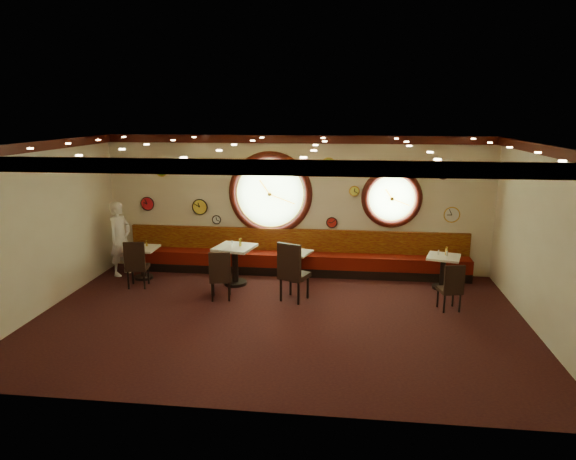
# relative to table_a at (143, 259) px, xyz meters

# --- Properties ---
(floor) EXTENTS (9.00, 6.00, 0.00)m
(floor) POSITION_rel_table_a_xyz_m (3.39, -1.96, -0.46)
(floor) COLOR black
(floor) RESTS_ON ground
(ceiling) EXTENTS (9.00, 6.00, 0.02)m
(ceiling) POSITION_rel_table_a_xyz_m (3.39, -1.96, 2.74)
(ceiling) COLOR #B37D32
(ceiling) RESTS_ON wall_back
(wall_back) EXTENTS (9.00, 0.02, 3.20)m
(wall_back) POSITION_rel_table_a_xyz_m (3.39, 1.04, 1.14)
(wall_back) COLOR beige
(wall_back) RESTS_ON floor
(wall_front) EXTENTS (9.00, 0.02, 3.20)m
(wall_front) POSITION_rel_table_a_xyz_m (3.39, -4.96, 1.14)
(wall_front) COLOR beige
(wall_front) RESTS_ON floor
(wall_left) EXTENTS (0.02, 6.00, 3.20)m
(wall_left) POSITION_rel_table_a_xyz_m (-1.11, -1.96, 1.14)
(wall_left) COLOR beige
(wall_left) RESTS_ON floor
(wall_right) EXTENTS (0.02, 6.00, 3.20)m
(wall_right) POSITION_rel_table_a_xyz_m (7.89, -1.96, 1.14)
(wall_right) COLOR beige
(wall_right) RESTS_ON floor
(molding_back) EXTENTS (9.00, 0.10, 0.18)m
(molding_back) POSITION_rel_table_a_xyz_m (3.39, 0.99, 2.65)
(molding_back) COLOR #390E0A
(molding_back) RESTS_ON wall_back
(molding_front) EXTENTS (9.00, 0.10, 0.18)m
(molding_front) POSITION_rel_table_a_xyz_m (3.39, -4.91, 2.65)
(molding_front) COLOR #390E0A
(molding_front) RESTS_ON wall_back
(molding_left) EXTENTS (0.10, 6.00, 0.18)m
(molding_left) POSITION_rel_table_a_xyz_m (-1.06, -1.96, 2.65)
(molding_left) COLOR #390E0A
(molding_left) RESTS_ON wall_back
(molding_right) EXTENTS (0.10, 6.00, 0.18)m
(molding_right) POSITION_rel_table_a_xyz_m (7.84, -1.96, 2.65)
(molding_right) COLOR #390E0A
(molding_right) RESTS_ON wall_back
(banquette_base) EXTENTS (8.00, 0.55, 0.20)m
(banquette_base) POSITION_rel_table_a_xyz_m (3.39, 0.76, -0.36)
(banquette_base) COLOR black
(banquette_base) RESTS_ON floor
(banquette_seat) EXTENTS (8.00, 0.55, 0.30)m
(banquette_seat) POSITION_rel_table_a_xyz_m (3.39, 0.76, -0.11)
(banquette_seat) COLOR #5B0E07
(banquette_seat) RESTS_ON banquette_base
(banquette_back) EXTENTS (8.00, 0.10, 0.55)m
(banquette_back) POSITION_rel_table_a_xyz_m (3.39, 0.98, 0.29)
(banquette_back) COLOR #620F07
(banquette_back) RESTS_ON wall_back
(porthole_left_glass) EXTENTS (1.66, 0.02, 1.66)m
(porthole_left_glass) POSITION_rel_table_a_xyz_m (2.79, 1.04, 1.39)
(porthole_left_glass) COLOR #A3D27E
(porthole_left_glass) RESTS_ON wall_back
(porthole_left_frame) EXTENTS (1.98, 0.18, 1.98)m
(porthole_left_frame) POSITION_rel_table_a_xyz_m (2.79, 1.02, 1.39)
(porthole_left_frame) COLOR #390E0A
(porthole_left_frame) RESTS_ON wall_back
(porthole_left_ring) EXTENTS (1.61, 0.03, 1.61)m
(porthole_left_ring) POSITION_rel_table_a_xyz_m (2.79, 0.99, 1.39)
(porthole_left_ring) COLOR gold
(porthole_left_ring) RESTS_ON wall_back
(porthole_right_glass) EXTENTS (1.10, 0.02, 1.10)m
(porthole_right_glass) POSITION_rel_table_a_xyz_m (5.59, 1.04, 1.34)
(porthole_right_glass) COLOR #A3D27E
(porthole_right_glass) RESTS_ON wall_back
(porthole_right_frame) EXTENTS (1.38, 0.18, 1.38)m
(porthole_right_frame) POSITION_rel_table_a_xyz_m (5.59, 1.02, 1.34)
(porthole_right_frame) COLOR #390E0A
(porthole_right_frame) RESTS_ON wall_back
(porthole_right_ring) EXTENTS (1.09, 0.03, 1.09)m
(porthole_right_ring) POSITION_rel_table_a_xyz_m (5.59, 0.99, 1.34)
(porthole_right_ring) COLOR gold
(porthole_right_ring) RESTS_ON wall_back
(wall_clock_0) EXTENTS (0.22, 0.03, 0.22)m
(wall_clock_0) POSITION_rel_table_a_xyz_m (4.74, 1.00, 1.49)
(wall_clock_0) COLOR #ECF752
(wall_clock_0) RESTS_ON wall_back
(wall_clock_1) EXTENTS (0.30, 0.03, 0.30)m
(wall_clock_1) POSITION_rel_table_a_xyz_m (4.14, 1.00, 2.09)
(wall_clock_1) COLOR #8ABE3B
(wall_clock_1) RESTS_ON wall_back
(wall_clock_2) EXTENTS (0.26, 0.03, 0.26)m
(wall_clock_2) POSITION_rel_table_a_xyz_m (0.19, 1.00, 1.89)
(wall_clock_2) COLOR #7EB323
(wall_clock_2) RESTS_ON wall_back
(wall_clock_3) EXTENTS (0.28, 0.03, 0.28)m
(wall_clock_3) POSITION_rel_table_a_xyz_m (6.69, 1.00, 1.94)
(wall_clock_3) COLOR black
(wall_clock_3) RESTS_ON wall_back
(wall_clock_4) EXTENTS (0.32, 0.03, 0.32)m
(wall_clock_4) POSITION_rel_table_a_xyz_m (-0.21, 1.00, 1.09)
(wall_clock_4) COLOR red
(wall_clock_4) RESTS_ON wall_back
(wall_clock_5) EXTENTS (0.24, 0.03, 0.24)m
(wall_clock_5) POSITION_rel_table_a_xyz_m (1.39, 1.00, 1.99)
(wall_clock_5) COLOR black
(wall_clock_5) RESTS_ON wall_back
(wall_clock_6) EXTENTS (0.36, 0.03, 0.36)m
(wall_clock_6) POSITION_rel_table_a_xyz_m (1.09, 1.00, 1.04)
(wall_clock_6) COLOR yellow
(wall_clock_6) RESTS_ON wall_back
(wall_clock_7) EXTENTS (0.34, 0.03, 0.34)m
(wall_clock_7) POSITION_rel_table_a_xyz_m (6.94, 1.00, 0.99)
(wall_clock_7) COLOR white
(wall_clock_7) RESTS_ON wall_back
(wall_clock_8) EXTENTS (0.24, 0.03, 0.24)m
(wall_clock_8) POSITION_rel_table_a_xyz_m (4.24, 1.00, 0.74)
(wall_clock_8) COLOR red
(wall_clock_8) RESTS_ON wall_back
(wall_clock_9) EXTENTS (0.20, 0.03, 0.20)m
(wall_clock_9) POSITION_rel_table_a_xyz_m (1.49, 1.00, 0.74)
(wall_clock_9) COLOR white
(wall_clock_9) RESTS_ON wall_back
(table_a) EXTENTS (0.67, 0.67, 0.73)m
(table_a) POSITION_rel_table_a_xyz_m (0.00, 0.00, 0.00)
(table_a) COLOR black
(table_a) RESTS_ON floor
(table_b) EXTENTS (0.94, 0.94, 0.87)m
(table_b) POSITION_rel_table_a_xyz_m (2.18, -0.15, 0.09)
(table_b) COLOR black
(table_b) RESTS_ON floor
(table_c) EXTENTS (0.77, 0.77, 0.67)m
(table_c) POSITION_rel_table_a_xyz_m (3.48, 0.28, -0.04)
(table_c) COLOR black
(table_c) RESTS_ON floor
(table_d) EXTENTS (0.81, 0.81, 0.73)m
(table_d) POSITION_rel_table_a_xyz_m (6.66, 0.11, -0.00)
(table_d) COLOR black
(table_d) RESTS_ON floor
(chair_a) EXTENTS (0.49, 0.49, 0.65)m
(chair_a) POSITION_rel_table_a_xyz_m (0.13, -0.64, 0.14)
(chair_a) COLOR black
(chair_a) RESTS_ON floor
(chair_b) EXTENTS (0.50, 0.50, 0.63)m
(chair_b) POSITION_rel_table_a_xyz_m (2.10, -1.14, 0.13)
(chair_b) COLOR black
(chair_b) RESTS_ON floor
(chair_c) EXTENTS (0.67, 0.67, 0.76)m
(chair_c) POSITION_rel_table_a_xyz_m (3.53, -1.04, 0.24)
(chair_c) COLOR black
(chair_c) RESTS_ON floor
(chair_d) EXTENTS (0.47, 0.47, 0.58)m
(chair_d) POSITION_rel_table_a_xyz_m (6.60, -1.20, 0.08)
(chair_d) COLOR black
(chair_d) RESTS_ON floor
(condiment_a_salt) EXTENTS (0.04, 0.04, 0.10)m
(condiment_a_salt) POSITION_rel_table_a_xyz_m (-0.05, 0.09, 0.32)
(condiment_a_salt) COLOR silver
(condiment_a_salt) RESTS_ON table_a
(condiment_b_salt) EXTENTS (0.04, 0.04, 0.11)m
(condiment_b_salt) POSITION_rel_table_a_xyz_m (2.10, -0.07, 0.46)
(condiment_b_salt) COLOR silver
(condiment_b_salt) RESTS_ON table_b
(condiment_c_salt) EXTENTS (0.04, 0.04, 0.11)m
(condiment_c_salt) POSITION_rel_table_a_xyz_m (3.36, 0.34, 0.26)
(condiment_c_salt) COLOR silver
(condiment_c_salt) RESTS_ON table_c
(condiment_d_salt) EXTENTS (0.04, 0.04, 0.11)m
(condiment_d_salt) POSITION_rel_table_a_xyz_m (6.56, 0.21, 0.32)
(condiment_d_salt) COLOR silver
(condiment_d_salt) RESTS_ON table_d
(condiment_a_pepper) EXTENTS (0.04, 0.04, 0.10)m
(condiment_a_pepper) POSITION_rel_table_a_xyz_m (-0.03, -0.07, 0.32)
(condiment_a_pepper) COLOR silver
(condiment_a_pepper) RESTS_ON table_a
(condiment_b_pepper) EXTENTS (0.03, 0.03, 0.09)m
(condiment_b_pepper) POSITION_rel_table_a_xyz_m (2.14, -0.25, 0.45)
(condiment_b_pepper) COLOR silver
(condiment_b_pepper) RESTS_ON table_b
(condiment_c_pepper) EXTENTS (0.04, 0.04, 0.10)m
(condiment_c_pepper) POSITION_rel_table_a_xyz_m (3.45, 0.27, 0.26)
(condiment_c_pepper) COLOR silver
(condiment_c_pepper) RESTS_ON table_c
(condiment_d_pepper) EXTENTS (0.04, 0.04, 0.11)m
(condiment_d_pepper) POSITION_rel_table_a_xyz_m (6.73, 0.12, 0.32)
(condiment_d_pepper) COLOR #BABABE
(condiment_d_pepper) RESTS_ON table_d
(condiment_a_bottle) EXTENTS (0.04, 0.04, 0.14)m
(condiment_a_bottle) POSITION_rel_table_a_xyz_m (0.07, 0.13, 0.34)
(condiment_a_bottle) COLOR gold
(condiment_a_bottle) RESTS_ON table_a
(condiment_b_bottle) EXTENTS (0.06, 0.06, 0.18)m
(condiment_b_bottle) POSITION_rel_table_a_xyz_m (2.30, -0.13, 0.50)
(condiment_b_bottle) COLOR gold
(condiment_b_bottle) RESTS_ON table_b
(condiment_c_bottle) EXTENTS (0.05, 0.05, 0.15)m
(condiment_c_bottle) POSITION_rel_table_a_xyz_m (3.51, 0.38, 0.29)
(condiment_c_bottle) COLOR gold
(condiment_c_bottle) RESTS_ON table_c
(condiment_d_bottle) EXTENTS (0.06, 0.06, 0.18)m
(condiment_d_bottle) POSITION_rel_table_a_xyz_m (6.73, 0.21, 0.35)
(condiment_d_bottle) COLOR gold
(condiment_d_bottle) RESTS_ON table_d
(waiter) EXTENTS (0.57, 0.72, 1.72)m
(waiter) POSITION_rel_table_a_xyz_m (-0.61, 0.24, 0.40)
(waiter) COLOR white
(waiter) RESTS_ON floor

